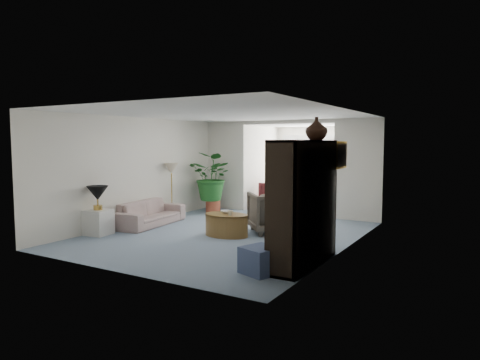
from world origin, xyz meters
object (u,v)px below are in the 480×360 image
Objects in this scene: wingback_chair at (273,212)px; cabinet_urn at (316,129)px; floor_lamp at (171,169)px; entertainment_cabinet at (304,203)px; sunroom_table at (310,197)px; end_table at (98,222)px; table_lamp at (97,193)px; coffee_table at (226,225)px; sunroom_chair_blue at (326,197)px; framed_picture at (341,155)px; sofa at (150,213)px; side_table_dark at (309,219)px; coffee_bowl at (227,212)px; sunroom_chair_maroon at (277,194)px; ottoman at (261,260)px; coffee_cup at (230,213)px; plant_pot at (213,206)px.

cabinet_urn is (1.51, -1.47, 1.71)m from wingback_chair.
floor_lamp is 0.18× the size of entertainment_cabinet.
entertainment_cabinet is at bearing -69.62° from sunroom_table.
end_table is 4.93m from cabinet_urn.
table_lamp reaches higher than coffee_table.
framed_picture is at bearing -154.55° from sunroom_chair_blue.
framed_picture is at bearing -98.33° from sofa.
table_lamp reaches higher than wingback_chair.
side_table_dark is 4.00m from sunroom_table.
entertainment_cabinet reaches higher than sofa.
sofa is at bearing 163.85° from entertainment_cabinet.
side_table_dark reaches higher than coffee_bowl.
sunroom_chair_maroon is at bearing 74.02° from end_table.
ottoman is (4.20, -3.09, -1.05)m from floor_lamp.
plant_pot is at bearing 130.17° from coffee_cup.
ottoman is (-0.36, -0.75, -0.78)m from entertainment_cabinet.
cabinet_urn is at bearing -36.52° from plant_pot.
side_table_dark is 3.70m from sunroom_chair_maroon.
sunroom_chair_maroon is 1.51× the size of sunroom_table.
coffee_table is 1.06m from wingback_chair.
entertainment_cabinet is at bearing -90.00° from cabinet_urn.
floor_lamp reaches higher than table_lamp.
sunroom_chair_blue is at bearing 79.61° from coffee_bowl.
coffee_table is at bearing -50.77° from plant_pot.
end_table is at bearing -13.02° from sunroom_chair_maroon.
sofa is 4.36× the size of table_lamp.
sunroom_table is at bearing 105.47° from ottoman.
coffee_bowl is 0.25× the size of wingback_chair.
end_table is 4.40m from side_table_dark.
table_lamp is 4.73m from cabinet_urn.
side_table_dark is 1.49× the size of plant_pot.
sunroom_chair_blue is at bearing -41.96° from sofa.
floor_lamp is 5.32m from ottoman.
coffee_bowl is at bearing 30.64° from end_table.
framed_picture is 1.25× the size of plant_pot.
sunroom_chair_maroon is (-2.17, 2.99, 0.09)m from side_table_dark.
coffee_table reaches higher than plant_pot.
floor_lamp is (-0.04, 2.44, 0.38)m from table_lamp.
sunroom_chair_blue is (-1.71, 4.14, -1.32)m from framed_picture.
ottoman is (3.96, -2.00, -0.08)m from sofa.
sunroom_table is (0.75, 0.75, -0.10)m from sunroom_chair_maroon.
coffee_table is at bearing -98.99° from sofa.
sofa is 4.23m from sunroom_chair_maroon.
sofa is 4.44m from ottoman.
table_lamp is at bearing -178.75° from entertainment_cabinet.
coffee_cup is 0.13× the size of sunroom_chair_maroon.
floor_lamp is 5.00m from cabinet_urn.
framed_picture is at bearing 14.42° from table_lamp.
table_lamp is 0.79× the size of sunroom_table.
sunroom_table is at bearing 90.21° from coffee_bowl.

